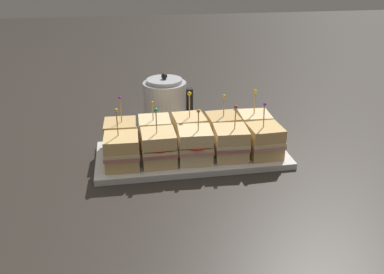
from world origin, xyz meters
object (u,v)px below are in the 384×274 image
sandwich_front_far_left (122,151)px  kettle_steel (165,105)px  sandwich_front_left (159,148)px  sandwich_back_right (222,129)px  sandwich_back_left (155,133)px  sandwich_front_right (231,143)px  serving_platter (192,155)px  sandwich_back_far_right (254,127)px  sandwich_front_far_right (264,141)px  sandwich_back_far_left (121,136)px  sandwich_back_center (189,131)px  sandwich_front_center (195,145)px

sandwich_front_far_left → kettle_steel: kettle_steel is taller
sandwich_front_left → sandwich_back_right: sandwich_front_left is taller
kettle_steel → sandwich_back_left: bearing=-105.6°
sandwich_front_right → kettle_steel: kettle_steel is taller
sandwich_front_right → serving_platter: bearing=154.5°
sandwich_back_far_right → kettle_steel: size_ratio=0.85×
sandwich_front_right → kettle_steel: (-0.16, 0.29, 0.02)m
sandwich_front_right → sandwich_front_far_right: sandwich_front_far_right is taller
sandwich_front_far_left → sandwich_back_far_left: bearing=91.1°
serving_platter → sandwich_back_center: (-0.00, 0.05, 0.06)m
sandwich_front_far_right → sandwich_front_far_left: bearing=179.9°
sandwich_front_left → kettle_steel: size_ratio=0.85×
sandwich_back_far_left → sandwich_back_left: size_ratio=1.11×
serving_platter → sandwich_front_left: bearing=-153.2°
sandwich_front_right → sandwich_back_center: (-0.11, 0.10, 0.00)m
sandwich_front_left → sandwich_back_left: (-0.00, 0.10, -0.00)m
sandwich_back_right → sandwich_back_left: bearing=-179.1°
sandwich_front_far_right → sandwich_back_center: sandwich_back_center is taller
sandwich_front_right → sandwich_back_far_right: size_ratio=0.96×
sandwich_front_right → sandwich_front_far_right: size_ratio=0.99×
sandwich_back_center → sandwich_front_far_right: bearing=-26.9°
serving_platter → sandwich_back_right: sandwich_back_right is taller
sandwich_front_right → sandwich_back_left: (-0.21, 0.10, 0.00)m
sandwich_front_far_right → sandwich_back_far_left: bearing=165.7°
sandwich_front_left → sandwich_back_left: size_ratio=1.09×
sandwich_front_far_left → sandwich_front_left: bearing=0.3°
sandwich_front_left → sandwich_back_far_left: 0.15m
serving_platter → sandwich_back_far_left: sandwich_back_far_left is taller
sandwich_back_far_left → sandwich_back_center: 0.20m
sandwich_back_far_right → sandwich_front_far_left: bearing=-165.9°
sandwich_front_right → sandwich_back_left: sandwich_front_right is taller
sandwich_front_far_right → kettle_steel: bearing=131.5°
sandwich_back_right → sandwich_back_far_right: bearing=-1.2°
sandwich_front_center → sandwich_back_left: bearing=136.0°
sandwich_front_right → sandwich_front_left: bearing=-179.4°
sandwich_front_right → sandwich_front_far_left: bearing=-179.5°
sandwich_back_far_left → sandwich_front_far_left: bearing=-88.9°
serving_platter → sandwich_front_far_right: sandwich_front_far_right is taller
sandwich_back_far_left → kettle_steel: kettle_steel is taller
sandwich_front_far_right → sandwich_back_center: 0.23m
sandwich_front_center → sandwich_back_left: sandwich_front_center is taller
sandwich_front_far_right → sandwich_front_right: bearing=178.2°
sandwich_front_center → sandwich_front_far_right: (0.20, -0.00, -0.00)m
sandwich_back_far_left → sandwich_front_far_right: bearing=-14.3°
sandwich_front_right → kettle_steel: size_ratio=0.82×
serving_platter → kettle_steel: (-0.05, 0.24, 0.08)m
sandwich_front_far_left → sandwich_front_center: sandwich_front_far_left is taller
serving_platter → sandwich_front_far_left: 0.22m
sandwich_front_left → sandwich_back_far_right: size_ratio=1.00×
sandwich_front_left → sandwich_front_far_left: bearing=-179.7°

